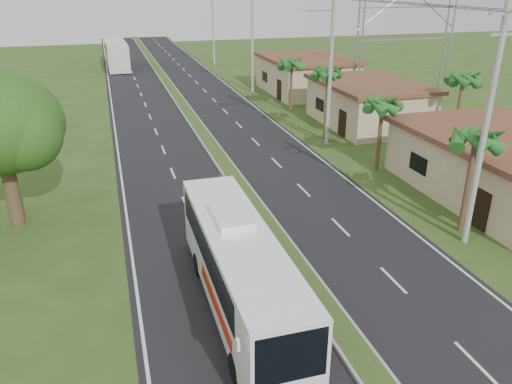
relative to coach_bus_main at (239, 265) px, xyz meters
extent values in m
plane|color=#2D4619|center=(3.06, 0.05, -1.93)|extent=(180.00, 180.00, 0.00)
cube|color=black|center=(3.06, 20.05, -1.92)|extent=(14.00, 160.00, 0.02)
cube|color=gray|center=(3.06, 20.05, -1.83)|extent=(1.20, 160.00, 0.17)
cube|color=#2D4619|center=(3.06, 20.05, -1.74)|extent=(0.95, 160.00, 0.02)
cube|color=silver|center=(-3.64, 20.05, -1.93)|extent=(0.12, 160.00, 0.01)
cube|color=silver|center=(9.76, 20.05, -1.93)|extent=(0.12, 160.00, 0.01)
cube|color=tan|center=(17.06, 6.05, -0.33)|extent=(8.00, 12.00, 3.20)
cube|color=brown|center=(17.06, 6.05, 1.43)|extent=(8.60, 12.60, 0.32)
cube|color=tan|center=(17.06, 22.05, -0.25)|extent=(7.00, 10.00, 3.35)
cube|color=brown|center=(17.06, 22.05, 1.58)|extent=(7.60, 10.60, 0.32)
cube|color=tan|center=(17.06, 36.05, -0.18)|extent=(8.00, 11.00, 3.50)
cube|color=brown|center=(17.06, 36.05, 1.73)|extent=(8.60, 11.60, 0.32)
cylinder|color=#473321|center=(12.06, 3.05, 0.57)|extent=(0.26, 0.26, 5.00)
cylinder|color=#473321|center=(12.46, 12.05, 0.37)|extent=(0.26, 0.26, 4.60)
cylinder|color=#473321|center=(11.86, 19.05, 0.77)|extent=(0.26, 0.26, 5.40)
cylinder|color=#473321|center=(12.36, 28.05, 0.47)|extent=(0.26, 0.26, 4.80)
cylinder|color=#473321|center=(20.56, 15.05, 0.67)|extent=(0.26, 0.26, 5.20)
cylinder|color=#473321|center=(-8.94, 10.05, 0.07)|extent=(0.70, 0.70, 4.00)
sphere|color=#224312|center=(-7.74, 9.05, 2.97)|extent=(3.40, 3.40, 3.40)
cylinder|color=gray|center=(11.56, 2.05, 3.57)|extent=(0.28, 0.28, 11.00)
cube|color=gray|center=(11.56, 2.05, 8.27)|extent=(1.60, 0.12, 0.12)
cube|color=gray|center=(11.56, 2.05, 7.47)|extent=(1.20, 0.10, 0.10)
cylinder|color=gray|center=(11.56, 18.05, 4.07)|extent=(0.28, 0.28, 12.00)
cube|color=gray|center=(10.36, 18.05, 7.57)|extent=(2.40, 0.10, 0.10)
cylinder|color=gray|center=(11.56, 38.05, 3.57)|extent=(0.28, 0.28, 11.00)
cube|color=gray|center=(11.56, 38.05, 7.47)|extent=(1.20, 0.10, 0.10)
cylinder|color=gray|center=(11.56, 58.05, 3.32)|extent=(0.28, 0.28, 10.50)
cube|color=gray|center=(11.56, 58.05, 6.97)|extent=(1.20, 0.10, 0.10)
cylinder|color=gray|center=(20.06, 29.55, 4.07)|extent=(0.18, 0.18, 12.00)
cylinder|color=gray|center=(30.06, 29.55, 4.07)|extent=(0.18, 0.18, 12.00)
cylinder|color=gray|center=(20.06, 30.55, 4.07)|extent=(0.18, 0.18, 12.00)
cylinder|color=gray|center=(30.06, 30.55, 4.07)|extent=(0.18, 0.18, 12.00)
cube|color=gray|center=(25.06, 30.05, 4.07)|extent=(10.00, 0.14, 0.14)
cube|color=gray|center=(25.06, 30.05, 7.07)|extent=(10.00, 0.14, 0.14)
cube|color=white|center=(0.00, -0.05, -0.10)|extent=(2.27, 10.85, 2.85)
cube|color=black|center=(0.00, 0.49, 0.53)|extent=(2.32, 8.68, 1.14)
cube|color=black|center=(-0.01, -5.41, 0.36)|extent=(2.03, 0.14, 1.59)
cube|color=red|center=(0.00, -1.13, -0.67)|extent=(2.32, 4.70, 0.50)
cube|color=yellow|center=(0.00, 0.22, -0.90)|extent=(2.31, 2.71, 0.23)
cube|color=white|center=(0.00, 1.04, 1.45)|extent=(1.27, 2.17, 0.25)
cylinder|color=black|center=(-1.03, -3.48, -1.46)|extent=(0.29, 0.94, 0.94)
cylinder|color=black|center=(1.02, -3.48, -1.46)|extent=(0.29, 0.94, 0.94)
cylinder|color=black|center=(-1.02, 2.84, -1.46)|extent=(0.29, 0.94, 0.94)
cylinder|color=black|center=(1.03, 2.84, -1.46)|extent=(0.29, 0.94, 0.94)
cube|color=silver|center=(-2.14, 59.23, -0.03)|extent=(3.01, 12.55, 3.47)
cube|color=black|center=(-2.15, 59.77, 1.01)|extent=(2.98, 9.29, 1.18)
cube|color=#D54F15|center=(-2.11, 58.14, -0.69)|extent=(2.91, 6.04, 0.38)
cylinder|color=black|center=(-3.21, 54.04, -1.41)|extent=(0.35, 1.05, 1.04)
cylinder|color=black|center=(-0.82, 54.10, -1.41)|extent=(0.35, 1.05, 1.04)
cylinder|color=black|center=(-3.44, 63.81, -1.41)|extent=(0.35, 1.05, 1.04)
cylinder|color=black|center=(-1.05, 63.87, -1.41)|extent=(0.35, 1.05, 1.04)
imported|color=black|center=(1.24, 8.51, -1.38)|extent=(1.89, 1.01, 1.09)
imported|color=maroon|center=(1.24, 8.51, -0.59)|extent=(0.66, 0.52, 1.57)
camera|label=1|loc=(-3.85, -15.09, 9.47)|focal=35.00mm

